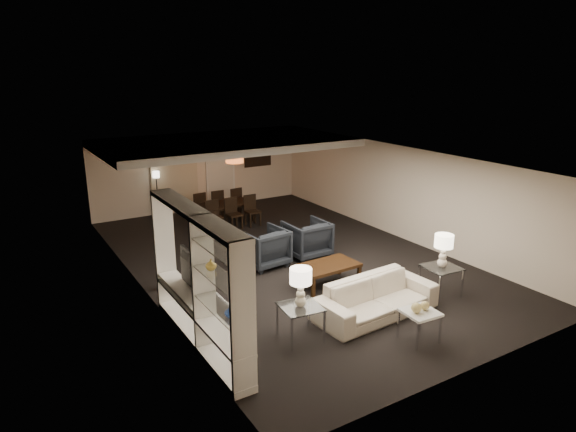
{
  "coord_description": "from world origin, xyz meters",
  "views": [
    {
      "loc": [
        -6.07,
        -9.97,
        4.54
      ],
      "look_at": [
        0.0,
        0.0,
        1.1
      ],
      "focal_mm": 32.0,
      "sensor_mm": 36.0,
      "label": 1
    }
  ],
  "objects_px": {
    "table_lamp_left": "(301,288)",
    "dining_table": "(225,213)",
    "chair_fl": "(197,206)",
    "chair_fm": "(216,204)",
    "sofa": "(377,298)",
    "armchair_right": "(307,239)",
    "side_table_right": "(440,281)",
    "table_lamp_right": "(443,251)",
    "chair_nm": "(234,214)",
    "chair_fr": "(233,201)",
    "marble_table": "(419,326)",
    "vase_blue": "(230,311)",
    "chair_nl": "(215,217)",
    "vase_amber": "(211,265)",
    "chair_nr": "(253,211)",
    "floor_lamp": "(157,195)",
    "side_table_left": "(300,323)",
    "television": "(188,274)",
    "armchair_left": "(264,247)",
    "floor_speaker": "(159,265)",
    "coffee_table": "(327,275)",
    "pendant_light": "(234,159)"
  },
  "relations": [
    {
      "from": "table_lamp_right",
      "to": "floor_speaker",
      "type": "xyz_separation_m",
      "value": [
        -4.82,
        3.24,
        -0.4
      ]
    },
    {
      "from": "table_lamp_right",
      "to": "pendant_light",
      "type": "bearing_deg",
      "value": 100.93
    },
    {
      "from": "dining_table",
      "to": "chair_fr",
      "type": "relative_size",
      "value": 1.92
    },
    {
      "from": "chair_nl",
      "to": "chair_fl",
      "type": "xyz_separation_m",
      "value": [
        0.0,
        1.3,
        0.0
      ]
    },
    {
      "from": "chair_fl",
      "to": "chair_fm",
      "type": "relative_size",
      "value": 1.0
    },
    {
      "from": "marble_table",
      "to": "chair_nm",
      "type": "height_order",
      "value": "chair_nm"
    },
    {
      "from": "chair_fm",
      "to": "television",
      "type": "bearing_deg",
      "value": 64.36
    },
    {
      "from": "vase_amber",
      "to": "chair_nl",
      "type": "relative_size",
      "value": 0.2
    },
    {
      "from": "armchair_left",
      "to": "marble_table",
      "type": "xyz_separation_m",
      "value": [
        0.6,
        -4.4,
        -0.17
      ]
    },
    {
      "from": "coffee_table",
      "to": "chair_fr",
      "type": "relative_size",
      "value": 1.47
    },
    {
      "from": "marble_table",
      "to": "chair_fl",
      "type": "bearing_deg",
      "value": 93.87
    },
    {
      "from": "armchair_left",
      "to": "chair_fm",
      "type": "distance_m",
      "value": 4.25
    },
    {
      "from": "pendant_light",
      "to": "table_lamp_right",
      "type": "bearing_deg",
      "value": -79.07
    },
    {
      "from": "armchair_right",
      "to": "side_table_left",
      "type": "relative_size",
      "value": 1.49
    },
    {
      "from": "chair_nr",
      "to": "dining_table",
      "type": "bearing_deg",
      "value": 132.65
    },
    {
      "from": "armchair_right",
      "to": "chair_nl",
      "type": "relative_size",
      "value": 1.1
    },
    {
      "from": "dining_table",
      "to": "chair_fl",
      "type": "height_order",
      "value": "chair_fl"
    },
    {
      "from": "coffee_table",
      "to": "armchair_right",
      "type": "bearing_deg",
      "value": 70.56
    },
    {
      "from": "chair_nl",
      "to": "chair_fm",
      "type": "relative_size",
      "value": 1.0
    },
    {
      "from": "vase_blue",
      "to": "table_lamp_right",
      "type": "bearing_deg",
      "value": 5.88
    },
    {
      "from": "armchair_left",
      "to": "side_table_left",
      "type": "xyz_separation_m",
      "value": [
        -1.1,
        -3.3,
        -0.14
      ]
    },
    {
      "from": "table_lamp_left",
      "to": "dining_table",
      "type": "bearing_deg",
      "value": 75.93
    },
    {
      "from": "armchair_right",
      "to": "table_lamp_left",
      "type": "bearing_deg",
      "value": 54.52
    },
    {
      "from": "sofa",
      "to": "chair_nm",
      "type": "xyz_separation_m",
      "value": [
        0.02,
        6.2,
        0.1
      ]
    },
    {
      "from": "table_lamp_right",
      "to": "chair_nl",
      "type": "xyz_separation_m",
      "value": [
        -2.28,
        6.2,
        -0.51
      ]
    },
    {
      "from": "vase_amber",
      "to": "chair_fl",
      "type": "bearing_deg",
      "value": 70.24
    },
    {
      "from": "vase_amber",
      "to": "chair_fl",
      "type": "distance_m",
      "value": 7.92
    },
    {
      "from": "sofa",
      "to": "armchair_right",
      "type": "distance_m",
      "value": 3.36
    },
    {
      "from": "chair_nr",
      "to": "vase_amber",
      "type": "bearing_deg",
      "value": -122.43
    },
    {
      "from": "sofa",
      "to": "armchair_right",
      "type": "bearing_deg",
      "value": 76.32
    },
    {
      "from": "coffee_table",
      "to": "armchair_left",
      "type": "bearing_deg",
      "value": 109.44
    },
    {
      "from": "floor_speaker",
      "to": "dining_table",
      "type": "height_order",
      "value": "floor_speaker"
    },
    {
      "from": "chair_nm",
      "to": "chair_fm",
      "type": "height_order",
      "value": "same"
    },
    {
      "from": "chair_nm",
      "to": "chair_fr",
      "type": "relative_size",
      "value": 1.0
    },
    {
      "from": "side_table_right",
      "to": "table_lamp_right",
      "type": "bearing_deg",
      "value": 0.0
    },
    {
      "from": "side_table_left",
      "to": "table_lamp_right",
      "type": "height_order",
      "value": "table_lamp_right"
    },
    {
      "from": "marble_table",
      "to": "television",
      "type": "bearing_deg",
      "value": 143.43
    },
    {
      "from": "marble_table",
      "to": "vase_amber",
      "type": "relative_size",
      "value": 3.14
    },
    {
      "from": "chair_fm",
      "to": "marble_table",
      "type": "bearing_deg",
      "value": 91.56
    },
    {
      "from": "marble_table",
      "to": "pendant_light",
      "type": "bearing_deg",
      "value": 87.26
    },
    {
      "from": "armchair_right",
      "to": "side_table_left",
      "type": "bearing_deg",
      "value": 54.52
    },
    {
      "from": "floor_speaker",
      "to": "coffee_table",
      "type": "bearing_deg",
      "value": -2.98
    },
    {
      "from": "chair_nr",
      "to": "floor_lamp",
      "type": "distance_m",
      "value": 3.11
    },
    {
      "from": "sofa",
      "to": "vase_blue",
      "type": "bearing_deg",
      "value": -174.45
    },
    {
      "from": "table_lamp_right",
      "to": "chair_fl",
      "type": "relative_size",
      "value": 0.76
    },
    {
      "from": "chair_fl",
      "to": "chair_nl",
      "type": "bearing_deg",
      "value": 84.34
    },
    {
      "from": "armchair_left",
      "to": "chair_fm",
      "type": "height_order",
      "value": "chair_fm"
    },
    {
      "from": "chair_fl",
      "to": "chair_fm",
      "type": "xyz_separation_m",
      "value": [
        0.6,
        0.0,
        0.0
      ]
    },
    {
      "from": "vase_amber",
      "to": "chair_nr",
      "type": "height_order",
      "value": "vase_amber"
    },
    {
      "from": "sofa",
      "to": "side_table_right",
      "type": "height_order",
      "value": "sofa"
    }
  ]
}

